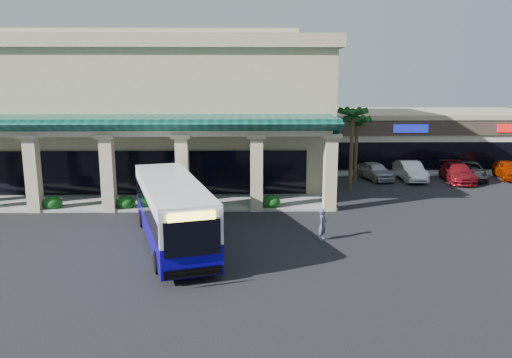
{
  "coord_description": "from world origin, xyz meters",
  "views": [
    {
      "loc": [
        0.84,
        -24.6,
        7.98
      ],
      "look_at": [
        1.44,
        4.1,
        2.2
      ],
      "focal_mm": 35.0,
      "sensor_mm": 36.0,
      "label": 1
    }
  ],
  "objects_px": {
    "pedestrian": "(323,224)",
    "car_red": "(458,173)",
    "transit_bus": "(172,213)",
    "car_extra": "(509,170)",
    "car_white": "(410,171)",
    "car_gray": "(469,171)",
    "car_silver": "(375,171)"
  },
  "relations": [
    {
      "from": "pedestrian",
      "to": "car_extra",
      "type": "distance_m",
      "value": 23.29
    },
    {
      "from": "transit_bus",
      "to": "car_silver",
      "type": "bearing_deg",
      "value": 31.48
    },
    {
      "from": "car_white",
      "to": "car_red",
      "type": "xyz_separation_m",
      "value": [
        3.54,
        -0.69,
        -0.03
      ]
    },
    {
      "from": "car_white",
      "to": "car_extra",
      "type": "bearing_deg",
      "value": 3.18
    },
    {
      "from": "car_white",
      "to": "car_gray",
      "type": "relative_size",
      "value": 0.91
    },
    {
      "from": "pedestrian",
      "to": "car_silver",
      "type": "relative_size",
      "value": 0.39
    },
    {
      "from": "car_silver",
      "to": "car_red",
      "type": "relative_size",
      "value": 0.84
    },
    {
      "from": "transit_bus",
      "to": "pedestrian",
      "type": "bearing_deg",
      "value": -13.73
    },
    {
      "from": "car_white",
      "to": "car_extra",
      "type": "xyz_separation_m",
      "value": [
        8.2,
        0.41,
        -0.02
      ]
    },
    {
      "from": "pedestrian",
      "to": "car_silver",
      "type": "bearing_deg",
      "value": 7.24
    },
    {
      "from": "pedestrian",
      "to": "car_white",
      "type": "xyz_separation_m",
      "value": [
        9.31,
        14.94,
        -0.05
      ]
    },
    {
      "from": "transit_bus",
      "to": "car_extra",
      "type": "xyz_separation_m",
      "value": [
        24.97,
        15.73,
        -0.83
      ]
    },
    {
      "from": "transit_bus",
      "to": "car_gray",
      "type": "relative_size",
      "value": 2.23
    },
    {
      "from": "pedestrian",
      "to": "car_red",
      "type": "relative_size",
      "value": 0.33
    },
    {
      "from": "transit_bus",
      "to": "car_gray",
      "type": "height_order",
      "value": "transit_bus"
    },
    {
      "from": "car_extra",
      "to": "car_white",
      "type": "bearing_deg",
      "value": -166.38
    },
    {
      "from": "car_white",
      "to": "car_red",
      "type": "bearing_deg",
      "value": -10.67
    },
    {
      "from": "transit_bus",
      "to": "car_white",
      "type": "distance_m",
      "value": 22.73
    },
    {
      "from": "car_gray",
      "to": "car_extra",
      "type": "xyz_separation_m",
      "value": [
        3.3,
        0.11,
        0.04
      ]
    },
    {
      "from": "pedestrian",
      "to": "car_extra",
      "type": "relative_size",
      "value": 0.37
    },
    {
      "from": "pedestrian",
      "to": "car_extra",
      "type": "height_order",
      "value": "pedestrian"
    },
    {
      "from": "pedestrian",
      "to": "car_red",
      "type": "distance_m",
      "value": 19.19
    },
    {
      "from": "car_extra",
      "to": "car_red",
      "type": "bearing_deg",
      "value": -156.01
    },
    {
      "from": "car_gray",
      "to": "car_extra",
      "type": "bearing_deg",
      "value": 15.78
    },
    {
      "from": "car_gray",
      "to": "car_white",
      "type": "bearing_deg",
      "value": -162.69
    },
    {
      "from": "car_red",
      "to": "car_extra",
      "type": "height_order",
      "value": "car_extra"
    },
    {
      "from": "car_white",
      "to": "pedestrian",
      "type": "bearing_deg",
      "value": -121.63
    },
    {
      "from": "car_gray",
      "to": "car_extra",
      "type": "height_order",
      "value": "car_extra"
    },
    {
      "from": "car_red",
      "to": "car_gray",
      "type": "distance_m",
      "value": 1.68
    },
    {
      "from": "transit_bus",
      "to": "car_red",
      "type": "relative_size",
      "value": 2.26
    },
    {
      "from": "car_white",
      "to": "car_extra",
      "type": "height_order",
      "value": "car_white"
    },
    {
      "from": "car_silver",
      "to": "car_extra",
      "type": "distance_m",
      "value": 10.95
    }
  ]
}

